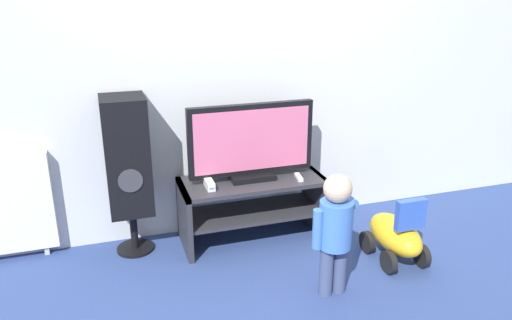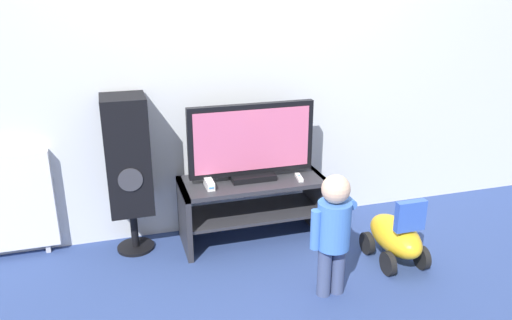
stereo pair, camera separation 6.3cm
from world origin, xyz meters
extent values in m
plane|color=navy|center=(0.00, 0.00, 0.00)|extent=(16.00, 16.00, 0.00)
cube|color=silver|center=(0.00, 0.51, 1.30)|extent=(10.00, 0.06, 2.60)
cube|color=#2D2D33|center=(0.00, 0.22, 0.45)|extent=(1.01, 0.43, 0.03)
cube|color=#2D2D33|center=(0.00, 0.22, 0.21)|extent=(0.97, 0.39, 0.02)
cube|color=#2D2D33|center=(-0.49, 0.22, 0.23)|extent=(0.04, 0.43, 0.46)
cube|color=#2D2D33|center=(0.49, 0.22, 0.23)|extent=(0.04, 0.43, 0.46)
cube|color=black|center=(0.00, 0.24, 0.48)|extent=(0.31, 0.20, 0.04)
cube|color=black|center=(0.00, 0.24, 0.75)|extent=(0.88, 0.05, 0.49)
cube|color=#D8668C|center=(0.00, 0.21, 0.75)|extent=(0.81, 0.01, 0.42)
cube|color=white|center=(-0.32, 0.18, 0.49)|extent=(0.05, 0.19, 0.05)
cube|color=#3F8CE5|center=(-0.32, 0.08, 0.49)|extent=(0.03, 0.00, 0.01)
cube|color=white|center=(0.31, 0.13, 0.47)|extent=(0.05, 0.13, 0.02)
cylinder|color=#337FD8|center=(0.31, 0.13, 0.48)|extent=(0.01, 0.01, 0.00)
cylinder|color=#3F4C72|center=(0.21, -0.57, 0.16)|extent=(0.08, 0.08, 0.31)
cylinder|color=#3F4C72|center=(0.30, -0.57, 0.16)|extent=(0.08, 0.08, 0.31)
cylinder|color=#3F72C6|center=(0.25, -0.57, 0.45)|extent=(0.19, 0.19, 0.28)
sphere|color=beige|center=(0.25, -0.57, 0.68)|extent=(0.16, 0.16, 0.16)
cylinder|color=#3F72C6|center=(0.14, -0.57, 0.44)|extent=(0.06, 0.06, 0.24)
cylinder|color=#3F72C6|center=(0.36, -0.45, 0.56)|extent=(0.06, 0.24, 0.06)
sphere|color=beige|center=(0.36, -0.33, 0.56)|extent=(0.07, 0.07, 0.07)
cube|color=white|center=(0.36, -0.29, 0.56)|extent=(0.03, 0.13, 0.02)
cylinder|color=black|center=(-0.83, 0.31, 0.01)|extent=(0.25, 0.25, 0.02)
cylinder|color=black|center=(-0.83, 0.31, 0.15)|extent=(0.05, 0.05, 0.30)
cube|color=black|center=(-0.83, 0.31, 0.70)|extent=(0.28, 0.31, 0.78)
cylinder|color=#38383D|center=(-0.83, 0.15, 0.58)|extent=(0.15, 0.01, 0.15)
ellipsoid|color=gold|center=(0.81, -0.35, 0.19)|extent=(0.25, 0.49, 0.22)
cube|color=blue|center=(0.81, -0.49, 0.39)|extent=(0.20, 0.05, 0.20)
cylinder|color=black|center=(0.69, -0.22, 0.08)|extent=(0.04, 0.15, 0.15)
cylinder|color=black|center=(0.94, -0.22, 0.08)|extent=(0.04, 0.15, 0.15)
cylinder|color=black|center=(0.69, -0.49, 0.08)|extent=(0.04, 0.15, 0.15)
cylinder|color=black|center=(0.94, -0.49, 0.08)|extent=(0.04, 0.15, 0.15)
cube|color=white|center=(-1.61, 0.44, 0.40)|extent=(0.59, 0.08, 0.67)
cube|color=silver|center=(-1.41, 0.44, 0.03)|extent=(0.03, 0.05, 0.06)
camera|label=1|loc=(-0.97, -2.87, 1.77)|focal=35.00mm
camera|label=2|loc=(-0.91, -2.88, 1.77)|focal=35.00mm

